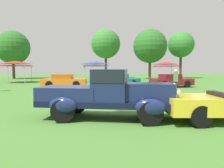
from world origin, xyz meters
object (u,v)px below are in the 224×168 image
show_car_teal (119,80)px  canopy_tent_left_field (15,63)px  canopy_tent_right_field (166,64)px  show_car_burgundy (171,81)px  show_car_orange (64,81)px  spectator_by_row (176,81)px  canopy_tent_center_field (95,63)px  feature_pickup_truck (108,94)px

show_car_teal → canopy_tent_left_field: bearing=149.3°
canopy_tent_right_field → show_car_burgundy: bearing=-107.7°
canopy_tent_right_field → show_car_teal: bearing=-134.2°
canopy_tent_left_field → show_car_teal: bearing=-30.7°
show_car_orange → canopy_tent_left_field: canopy_tent_left_field is taller
spectator_by_row → canopy_tent_right_field: (4.75, 14.47, 1.51)m
show_car_burgundy → spectator_by_row: size_ratio=2.39×
show_car_teal → canopy_tent_center_field: size_ratio=1.40×
canopy_tent_center_field → show_car_burgundy: bearing=-50.2°
show_car_burgundy → canopy_tent_left_field: (-16.83, 8.44, 1.83)m
show_car_teal → show_car_burgundy: same height
show_car_orange → canopy_tent_right_field: canopy_tent_right_field is taller
show_car_teal → canopy_tent_center_field: 7.51m
feature_pickup_truck → show_car_burgundy: 13.52m
canopy_tent_right_field → canopy_tent_center_field: bearing=-174.3°
canopy_tent_left_field → canopy_tent_right_field: bearing=2.4°
show_car_teal → spectator_by_row: size_ratio=2.55×
canopy_tent_center_field → canopy_tent_right_field: 9.88m
feature_pickup_truck → spectator_by_row: size_ratio=2.86×
show_car_orange → feature_pickup_truck: bearing=-76.4°
canopy_tent_center_field → canopy_tent_right_field: same height
canopy_tent_left_field → canopy_tent_center_field: same height
show_car_burgundy → spectator_by_row: 5.53m
feature_pickup_truck → show_car_teal: (2.16, 12.89, -0.27)m
show_car_burgundy → canopy_tent_left_field: bearing=153.4°
spectator_by_row → canopy_tent_center_field: bearing=110.6°
canopy_tent_center_field → show_car_orange: bearing=-112.5°
show_car_orange → show_car_teal: same height
show_car_teal → canopy_tent_left_field: canopy_tent_left_field is taller
feature_pickup_truck → show_car_burgundy: bearing=59.0°
show_car_burgundy → canopy_tent_center_field: canopy_tent_center_field is taller
show_car_burgundy → canopy_tent_center_field: bearing=129.8°
show_car_teal → canopy_tent_left_field: (-12.04, 7.15, 1.83)m
show_car_orange → canopy_tent_right_field: size_ratio=1.41×
feature_pickup_truck → spectator_by_row: feature_pickup_truck is taller
canopy_tent_left_field → canopy_tent_center_field: bearing=-1.0°
show_car_burgundy → spectator_by_row: spectator_by_row is taller
show_car_teal → show_car_burgundy: 4.97m
show_car_teal → canopy_tent_right_field: bearing=45.8°
show_car_teal → canopy_tent_center_field: (-2.09, 6.98, 1.82)m
spectator_by_row → feature_pickup_truck: bearing=-128.9°
show_car_teal → show_car_burgundy: bearing=-15.1°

